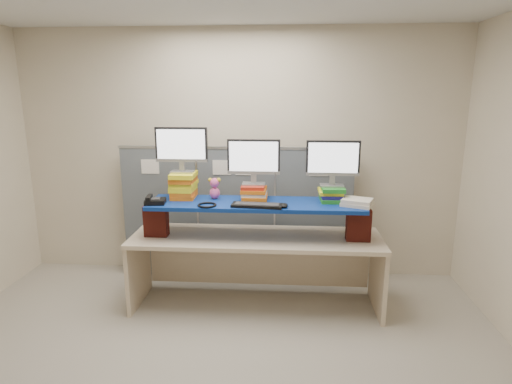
# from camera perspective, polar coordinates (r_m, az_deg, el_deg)

# --- Properties ---
(room) EXTENTS (5.00, 4.00, 2.80)m
(room) POSITION_cam_1_polar(r_m,az_deg,el_deg) (2.96, -6.85, -0.83)
(room) COLOR beige
(room) RESTS_ON ground
(cubicle_partition) EXTENTS (2.60, 0.06, 1.53)m
(cubicle_partition) POSITION_cam_1_polar(r_m,az_deg,el_deg) (4.82, -2.66, -2.89)
(cubicle_partition) COLOR #525960
(cubicle_partition) RESTS_ON ground
(desk) EXTENTS (2.43, 0.72, 0.74)m
(desk) POSITION_cam_1_polar(r_m,az_deg,el_deg) (4.23, 0.00, -7.80)
(desk) COLOR beige
(desk) RESTS_ON ground
(brick_pier_left) EXTENTS (0.22, 0.12, 0.30)m
(brick_pier_left) POSITION_cam_1_polar(r_m,az_deg,el_deg) (4.26, -13.17, -3.74)
(brick_pier_left) COLOR maroon
(brick_pier_left) RESTS_ON desk
(brick_pier_right) EXTENTS (0.22, 0.12, 0.30)m
(brick_pier_right) POSITION_cam_1_polar(r_m,az_deg,el_deg) (4.14, 13.49, -4.28)
(brick_pier_right) COLOR maroon
(brick_pier_right) RESTS_ON desk
(blue_board) EXTENTS (2.05, 0.52, 0.04)m
(blue_board) POSITION_cam_1_polar(r_m,az_deg,el_deg) (4.09, -0.00, -1.62)
(blue_board) COLOR navy
(blue_board) RESTS_ON brick_pier_left
(book_stack_left) EXTENTS (0.24, 0.32, 0.26)m
(book_stack_left) POSITION_cam_1_polar(r_m,az_deg,el_deg) (4.28, -9.63, 0.91)
(book_stack_left) COLOR orange
(book_stack_left) RESTS_ON blue_board
(book_stack_center) EXTENTS (0.25, 0.29, 0.15)m
(book_stack_center) POSITION_cam_1_polar(r_m,az_deg,el_deg) (4.18, -0.26, -0.01)
(book_stack_center) COLOR orange
(book_stack_center) RESTS_ON blue_board
(book_stack_right) EXTENTS (0.26, 0.32, 0.14)m
(book_stack_right) POSITION_cam_1_polar(r_m,az_deg,el_deg) (4.19, 10.08, -0.21)
(book_stack_right) COLOR #228225
(book_stack_right) RESTS_ON blue_board
(monitor_left) EXTENTS (0.51, 0.14, 0.44)m
(monitor_left) POSITION_cam_1_polar(r_m,az_deg,el_deg) (4.21, -9.91, 5.93)
(monitor_left) COLOR #9C9CA1
(monitor_left) RESTS_ON book_stack_left
(monitor_center) EXTENTS (0.51, 0.14, 0.44)m
(monitor_center) POSITION_cam_1_polar(r_m,az_deg,el_deg) (4.12, -0.32, 4.40)
(monitor_center) COLOR #9C9CA1
(monitor_center) RESTS_ON book_stack_center
(monitor_right) EXTENTS (0.51, 0.14, 0.44)m
(monitor_right) POSITION_cam_1_polar(r_m,az_deg,el_deg) (4.13, 10.21, 4.15)
(monitor_right) COLOR #9C9CA1
(monitor_right) RESTS_ON book_stack_right
(keyboard) EXTENTS (0.48, 0.19, 0.03)m
(keyboard) POSITION_cam_1_polar(r_m,az_deg,el_deg) (3.92, 0.13, -1.78)
(keyboard) COLOR black
(keyboard) RESTS_ON blue_board
(mouse) EXTENTS (0.07, 0.12, 0.04)m
(mouse) POSITION_cam_1_polar(r_m,az_deg,el_deg) (3.91, 3.81, -1.79)
(mouse) COLOR black
(mouse) RESTS_ON blue_board
(desk_phone) EXTENTS (0.21, 0.19, 0.08)m
(desk_phone) POSITION_cam_1_polar(r_m,az_deg,el_deg) (4.13, -13.39, -1.14)
(desk_phone) COLOR black
(desk_phone) RESTS_ON blue_board
(headset) EXTENTS (0.21, 0.21, 0.02)m
(headset) POSITION_cam_1_polar(r_m,az_deg,el_deg) (3.97, -6.55, -1.73)
(headset) COLOR black
(headset) RESTS_ON blue_board
(plush_toy) EXTENTS (0.12, 0.09, 0.21)m
(plush_toy) POSITION_cam_1_polar(r_m,az_deg,el_deg) (4.21, -5.54, 0.52)
(plush_toy) COLOR pink
(plush_toy) RESTS_ON blue_board
(binder_stack) EXTENTS (0.33, 0.30, 0.07)m
(binder_stack) POSITION_cam_1_polar(r_m,az_deg,el_deg) (4.06, 13.33, -1.35)
(binder_stack) COLOR beige
(binder_stack) RESTS_ON blue_board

